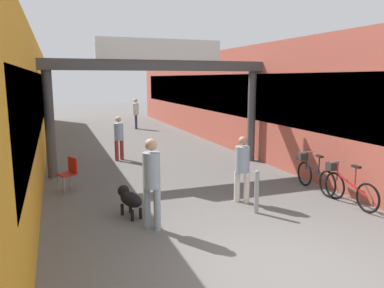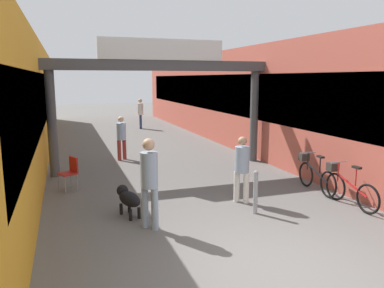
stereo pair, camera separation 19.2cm
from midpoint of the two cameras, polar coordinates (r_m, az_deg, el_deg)
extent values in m
plane|color=#605E5B|center=(6.32, 12.36, -17.84)|extent=(80.00, 80.00, 0.00)
cube|color=gold|center=(15.83, -27.56, 5.71)|extent=(3.00, 26.00, 4.10)
cube|color=black|center=(15.70, -22.23, 6.83)|extent=(0.04, 23.40, 1.64)
cube|color=#B25142|center=(17.70, 7.49, 7.09)|extent=(3.00, 26.00, 4.10)
cube|color=black|center=(17.06, 3.05, 7.74)|extent=(0.04, 23.40, 1.64)
cylinder|color=#4C4C4F|center=(11.78, -21.31, 2.76)|extent=(0.28, 0.28, 3.16)
cylinder|color=#4C4C4F|center=(13.42, 8.65, 4.13)|extent=(0.28, 0.28, 3.16)
cube|color=#4C4C4F|center=(12.11, -5.48, 11.83)|extent=(7.40, 0.44, 0.32)
cube|color=white|center=(11.94, -5.27, 14.18)|extent=(3.96, 0.10, 0.64)
cylinder|color=#8C9EB2|center=(7.53, -7.60, -9.54)|extent=(0.20, 0.20, 0.84)
cylinder|color=#8C9EB2|center=(7.40, -6.07, -9.87)|extent=(0.20, 0.20, 0.84)
cylinder|color=#8C9EB2|center=(7.24, -6.97, -3.98)|extent=(0.48, 0.48, 0.69)
sphere|color=tan|center=(7.14, -7.05, -0.11)|extent=(0.34, 0.34, 0.24)
cylinder|color=silver|center=(9.00, 7.71, -6.60)|extent=(0.20, 0.20, 0.74)
cylinder|color=silver|center=(9.08, 6.27, -6.43)|extent=(0.20, 0.20, 0.74)
cylinder|color=#8C9EB2|center=(8.87, 7.08, -2.33)|extent=(0.48, 0.48, 0.61)
sphere|color=tan|center=(8.79, 7.14, 0.48)|extent=(0.30, 0.30, 0.21)
cylinder|color=#99332D|center=(13.69, -11.80, -0.99)|extent=(0.19, 0.19, 0.74)
cylinder|color=#99332D|center=(13.84, -11.05, -0.84)|extent=(0.19, 0.19, 0.74)
cylinder|color=#A5BFE0|center=(13.65, -11.52, 1.86)|extent=(0.47, 0.47, 0.61)
sphere|color=beige|center=(13.60, -11.58, 3.69)|extent=(0.29, 0.29, 0.21)
cylinder|color=navy|center=(22.02, -8.76, 3.32)|extent=(0.16, 0.16, 0.81)
cylinder|color=navy|center=(22.26, -8.78, 3.39)|extent=(0.16, 0.16, 0.81)
cylinder|color=silver|center=(22.07, -8.82, 5.28)|extent=(0.39, 0.39, 0.67)
sphere|color=tan|center=(22.03, -8.86, 6.52)|extent=(0.26, 0.26, 0.23)
ellipsoid|color=black|center=(8.14, -9.96, -8.31)|extent=(0.54, 0.81, 0.30)
sphere|color=black|center=(8.40, -11.05, -7.02)|extent=(0.32, 0.32, 0.25)
sphere|color=white|center=(8.34, -10.68, -8.00)|extent=(0.23, 0.23, 0.18)
cylinder|color=black|center=(8.38, -11.23, -9.77)|extent=(0.09, 0.09, 0.24)
cylinder|color=black|center=(8.46, -10.02, -9.53)|extent=(0.09, 0.09, 0.24)
cylinder|color=black|center=(8.00, -9.79, -10.69)|extent=(0.09, 0.09, 0.24)
cylinder|color=black|center=(8.09, -8.53, -10.43)|extent=(0.09, 0.09, 0.24)
torus|color=black|center=(9.81, 20.39, -5.97)|extent=(0.06, 0.67, 0.67)
torus|color=black|center=(9.10, 24.65, -7.48)|extent=(0.06, 0.67, 0.67)
cube|color=red|center=(9.40, 22.51, -5.65)|extent=(0.05, 0.94, 0.34)
cylinder|color=red|center=(9.26, 23.11, -4.51)|extent=(0.03, 0.03, 0.42)
cube|color=black|center=(9.21, 23.20, -3.18)|extent=(0.10, 0.22, 0.05)
cylinder|color=red|center=(9.67, 20.76, -3.89)|extent=(0.03, 0.03, 0.46)
cylinder|color=gray|center=(9.62, 20.84, -2.50)|extent=(0.46, 0.04, 0.03)
cube|color=#332D28|center=(9.80, 20.01, -3.19)|extent=(0.24, 0.20, 0.20)
torus|color=black|center=(10.75, 16.29, -4.37)|extent=(0.10, 0.67, 0.67)
torus|color=black|center=(9.93, 19.42, -5.72)|extent=(0.10, 0.67, 0.67)
cube|color=black|center=(10.29, 17.85, -4.05)|extent=(0.11, 0.94, 0.34)
cylinder|color=black|center=(10.14, 18.28, -2.99)|extent=(0.03, 0.03, 0.42)
cube|color=black|center=(10.10, 18.35, -1.78)|extent=(0.12, 0.23, 0.05)
cylinder|color=black|center=(10.61, 16.57, -2.45)|extent=(0.03, 0.03, 0.46)
cylinder|color=gray|center=(10.56, 16.63, -1.18)|extent=(0.46, 0.06, 0.03)
cube|color=#332D28|center=(10.76, 16.02, -1.82)|extent=(0.25, 0.22, 0.20)
cylinder|color=gray|center=(8.35, 9.15, -7.45)|extent=(0.10, 0.10, 0.89)
sphere|color=gray|center=(8.22, 9.24, -4.30)|extent=(0.10, 0.10, 0.10)
cylinder|color=gray|center=(10.13, -19.38, -6.05)|extent=(0.04, 0.04, 0.45)
cylinder|color=gray|center=(10.42, -20.26, -5.66)|extent=(0.04, 0.04, 0.45)
cylinder|color=gray|center=(10.28, -17.70, -5.72)|extent=(0.04, 0.04, 0.45)
cylinder|color=gray|center=(10.57, -18.61, -5.34)|extent=(0.04, 0.04, 0.45)
cube|color=#B2231E|center=(10.29, -19.07, -4.38)|extent=(0.54, 0.54, 0.04)
cube|color=#B2231E|center=(10.32, -18.26, -3.03)|extent=(0.22, 0.37, 0.40)
camera|label=1|loc=(0.10, -90.59, -0.10)|focal=35.00mm
camera|label=2|loc=(0.10, 89.41, 0.10)|focal=35.00mm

